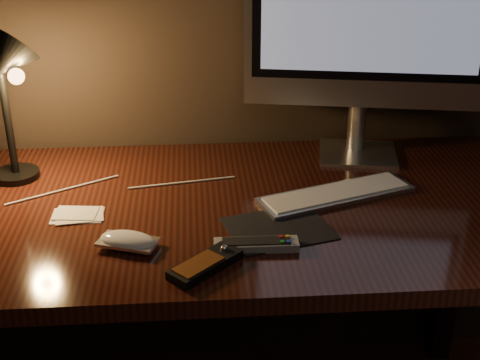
{
  "coord_description": "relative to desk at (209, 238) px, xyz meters",
  "views": [
    {
      "loc": [
        -0.03,
        0.48,
        1.46
      ],
      "look_at": [
        0.06,
        1.73,
        0.87
      ],
      "focal_mm": 50.0,
      "sensor_mm": 36.0,
      "label": 1
    }
  ],
  "objects": [
    {
      "name": "mousepad",
      "position": [
        0.15,
        -0.2,
        0.13
      ],
      "size": [
        0.25,
        0.22,
        0.0
      ],
      "primitive_type": "cube",
      "rotation": [
        0.0,
        0.0,
        0.27
      ],
      "color": "black",
      "rests_on": "desk"
    },
    {
      "name": "papers",
      "position": [
        -0.29,
        -0.1,
        0.13
      ],
      "size": [
        0.11,
        0.08,
        0.01
      ],
      "primitive_type": "cube",
      "rotation": [
        0.0,
        0.0,
        -0.0
      ],
      "color": "white",
      "rests_on": "desk"
    },
    {
      "name": "media_remote",
      "position": [
        -0.01,
        -0.34,
        0.14
      ],
      "size": [
        0.15,
        0.15,
        0.03
      ],
      "rotation": [
        0.0,
        0.0,
        0.76
      ],
      "color": "black",
      "rests_on": "desk"
    },
    {
      "name": "cable",
      "position": [
        -0.2,
        0.03,
        0.13
      ],
      "size": [
        0.53,
        0.17,
        0.0
      ],
      "primitive_type": "cylinder",
      "rotation": [
        0.0,
        1.57,
        0.31
      ],
      "color": "white",
      "rests_on": "desk"
    },
    {
      "name": "keyboard",
      "position": [
        0.3,
        -0.05,
        0.14
      ],
      "size": [
        0.39,
        0.23,
        0.01
      ],
      "primitive_type": "cube",
      "rotation": [
        0.0,
        0.0,
        0.34
      ],
      "color": "silver",
      "rests_on": "desk"
    },
    {
      "name": "tv_remote",
      "position": [
        0.09,
        -0.27,
        0.14
      ],
      "size": [
        0.17,
        0.05,
        0.02
      ],
      "rotation": [
        0.0,
        0.0,
        -0.02
      ],
      "color": "gray",
      "rests_on": "desk"
    },
    {
      "name": "mouse",
      "position": [
        -0.17,
        -0.25,
        0.14
      ],
      "size": [
        0.13,
        0.1,
        0.02
      ],
      "primitive_type": "ellipsoid",
      "rotation": [
        0.0,
        0.0,
        -0.35
      ],
      "color": "white",
      "rests_on": "desk"
    },
    {
      "name": "desk",
      "position": [
        0.0,
        0.0,
        0.0
      ],
      "size": [
        1.6,
        0.75,
        0.75
      ],
      "color": "#34130B",
      "rests_on": "ground"
    },
    {
      "name": "desk_lamp",
      "position": [
        -0.45,
        0.08,
        0.39
      ],
      "size": [
        0.2,
        0.21,
        0.38
      ],
      "rotation": [
        0.0,
        0.0,
        -0.38
      ],
      "color": "black",
      "rests_on": "desk"
    },
    {
      "name": "monitor",
      "position": [
        0.41,
        0.19,
        0.51
      ],
      "size": [
        0.62,
        0.21,
        0.65
      ],
      "rotation": [
        0.0,
        0.0,
        -0.18
      ],
      "color": "silver",
      "rests_on": "desk"
    }
  ]
}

